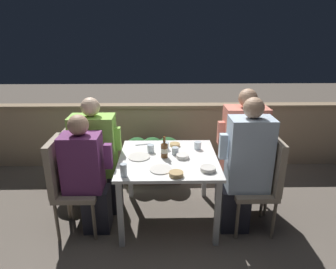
{
  "coord_description": "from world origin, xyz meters",
  "views": [
    {
      "loc": [
        -0.05,
        -2.74,
        1.94
      ],
      "look_at": [
        0.0,
        0.07,
        0.93
      ],
      "focal_mm": 32.0,
      "sensor_mm": 36.0,
      "label": 1
    }
  ],
  "objects_px": {
    "person_coral_top": "(240,152)",
    "person_green_blouse": "(98,157)",
    "chair_left_near": "(66,179)",
    "potted_plant": "(67,158)",
    "chair_right_near": "(264,177)",
    "person_purple_stripe": "(87,175)",
    "beer_bottle": "(164,150)",
    "person_blue_shirt": "(245,167)",
    "chair_left_far": "(79,164)",
    "chair_right_far": "(258,161)"
  },
  "relations": [
    {
      "from": "person_coral_top",
      "to": "person_green_blouse",
      "type": "bearing_deg",
      "value": -178.95
    },
    {
      "from": "chair_left_near",
      "to": "person_coral_top",
      "type": "distance_m",
      "value": 1.8
    },
    {
      "from": "potted_plant",
      "to": "chair_right_near",
      "type": "bearing_deg",
      "value": -19.59
    },
    {
      "from": "potted_plant",
      "to": "person_coral_top",
      "type": "bearing_deg",
      "value": -11.08
    },
    {
      "from": "person_purple_stripe",
      "to": "person_green_blouse",
      "type": "height_order",
      "value": "person_green_blouse"
    },
    {
      "from": "person_purple_stripe",
      "to": "potted_plant",
      "type": "bearing_deg",
      "value": 119.76
    },
    {
      "from": "person_green_blouse",
      "to": "chair_right_near",
      "type": "xyz_separation_m",
      "value": [
        1.67,
        -0.34,
        -0.07
      ]
    },
    {
      "from": "beer_bottle",
      "to": "potted_plant",
      "type": "relative_size",
      "value": 0.3
    },
    {
      "from": "chair_left_near",
      "to": "person_blue_shirt",
      "type": "distance_m",
      "value": 1.72
    },
    {
      "from": "person_green_blouse",
      "to": "beer_bottle",
      "type": "distance_m",
      "value": 0.74
    },
    {
      "from": "chair_left_far",
      "to": "person_green_blouse",
      "type": "distance_m",
      "value": 0.21
    },
    {
      "from": "person_blue_shirt",
      "to": "beer_bottle",
      "type": "distance_m",
      "value": 0.79
    },
    {
      "from": "person_purple_stripe",
      "to": "chair_right_far",
      "type": "height_order",
      "value": "person_purple_stripe"
    },
    {
      "from": "person_purple_stripe",
      "to": "beer_bottle",
      "type": "relative_size",
      "value": 5.47
    },
    {
      "from": "person_blue_shirt",
      "to": "chair_right_far",
      "type": "height_order",
      "value": "person_blue_shirt"
    },
    {
      "from": "chair_right_far",
      "to": "beer_bottle",
      "type": "distance_m",
      "value": 1.05
    },
    {
      "from": "person_green_blouse",
      "to": "person_coral_top",
      "type": "xyz_separation_m",
      "value": [
        1.52,
        0.03,
        0.04
      ]
    },
    {
      "from": "person_purple_stripe",
      "to": "person_coral_top",
      "type": "height_order",
      "value": "person_coral_top"
    },
    {
      "from": "person_purple_stripe",
      "to": "person_blue_shirt",
      "type": "xyz_separation_m",
      "value": [
        1.51,
        -0.01,
        0.08
      ]
    },
    {
      "from": "chair_right_near",
      "to": "chair_right_far",
      "type": "relative_size",
      "value": 1.0
    },
    {
      "from": "chair_left_far",
      "to": "person_green_blouse",
      "type": "bearing_deg",
      "value": 0.0
    },
    {
      "from": "beer_bottle",
      "to": "potted_plant",
      "type": "height_order",
      "value": "beer_bottle"
    },
    {
      "from": "chair_left_far",
      "to": "chair_right_near",
      "type": "distance_m",
      "value": 1.9
    },
    {
      "from": "potted_plant",
      "to": "chair_right_far",
      "type": "bearing_deg",
      "value": -10.09
    },
    {
      "from": "person_green_blouse",
      "to": "person_coral_top",
      "type": "bearing_deg",
      "value": 1.05
    },
    {
      "from": "beer_bottle",
      "to": "chair_right_near",
      "type": "bearing_deg",
      "value": -10.79
    },
    {
      "from": "person_green_blouse",
      "to": "chair_right_far",
      "type": "height_order",
      "value": "person_green_blouse"
    },
    {
      "from": "person_green_blouse",
      "to": "person_coral_top",
      "type": "height_order",
      "value": "person_coral_top"
    },
    {
      "from": "person_purple_stripe",
      "to": "beer_bottle",
      "type": "height_order",
      "value": "person_purple_stripe"
    },
    {
      "from": "person_purple_stripe",
      "to": "potted_plant",
      "type": "height_order",
      "value": "person_purple_stripe"
    },
    {
      "from": "person_green_blouse",
      "to": "potted_plant",
      "type": "bearing_deg",
      "value": 138.28
    },
    {
      "from": "person_purple_stripe",
      "to": "chair_right_near",
      "type": "bearing_deg",
      "value": -0.31
    },
    {
      "from": "chair_right_near",
      "to": "chair_right_far",
      "type": "distance_m",
      "value": 0.37
    },
    {
      "from": "beer_bottle",
      "to": "chair_left_far",
      "type": "bearing_deg",
      "value": 169.99
    },
    {
      "from": "person_green_blouse",
      "to": "beer_bottle",
      "type": "relative_size",
      "value": 5.83
    },
    {
      "from": "person_purple_stripe",
      "to": "person_green_blouse",
      "type": "relative_size",
      "value": 0.94
    },
    {
      "from": "chair_left_far",
      "to": "person_blue_shirt",
      "type": "height_order",
      "value": "person_blue_shirt"
    },
    {
      "from": "chair_left_near",
      "to": "person_blue_shirt",
      "type": "height_order",
      "value": "person_blue_shirt"
    },
    {
      "from": "person_purple_stripe",
      "to": "potted_plant",
      "type": "distance_m",
      "value": 0.88
    },
    {
      "from": "chair_left_far",
      "to": "chair_right_far",
      "type": "xyz_separation_m",
      "value": [
        1.92,
        0.03,
        0.0
      ]
    },
    {
      "from": "chair_left_near",
      "to": "chair_right_far",
      "type": "xyz_separation_m",
      "value": [
        1.96,
        0.36,
        0.0
      ]
    },
    {
      "from": "chair_right_near",
      "to": "potted_plant",
      "type": "relative_size",
      "value": 1.33
    },
    {
      "from": "chair_right_far",
      "to": "beer_bottle",
      "type": "bearing_deg",
      "value": -169.52
    },
    {
      "from": "chair_left_near",
      "to": "chair_right_near",
      "type": "bearing_deg",
      "value": -0.28
    },
    {
      "from": "chair_right_near",
      "to": "chair_right_far",
      "type": "xyz_separation_m",
      "value": [
        0.05,
        0.37,
        0.0
      ]
    },
    {
      "from": "person_green_blouse",
      "to": "beer_bottle",
      "type": "height_order",
      "value": "person_green_blouse"
    },
    {
      "from": "person_green_blouse",
      "to": "chair_right_near",
      "type": "height_order",
      "value": "person_green_blouse"
    },
    {
      "from": "chair_left_far",
      "to": "person_blue_shirt",
      "type": "relative_size",
      "value": 0.71
    },
    {
      "from": "chair_left_near",
      "to": "person_purple_stripe",
      "type": "xyz_separation_m",
      "value": [
        0.2,
        0.0,
        0.04
      ]
    },
    {
      "from": "chair_left_near",
      "to": "person_purple_stripe",
      "type": "bearing_deg",
      "value": 0.0
    }
  ]
}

